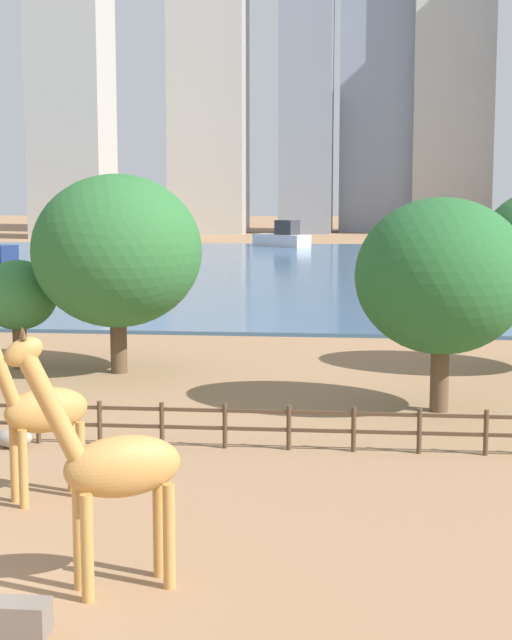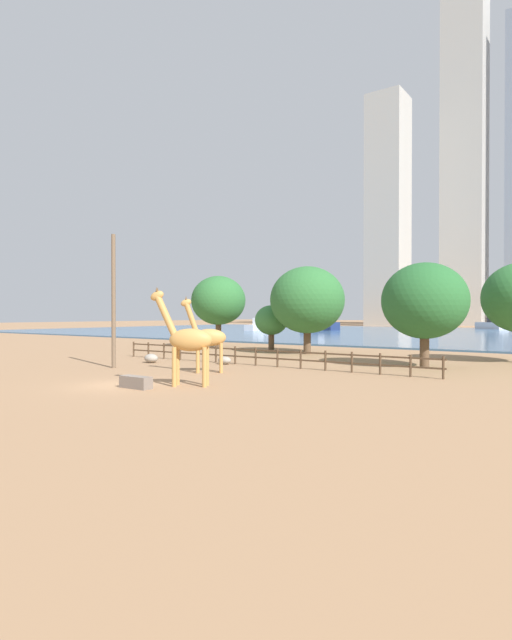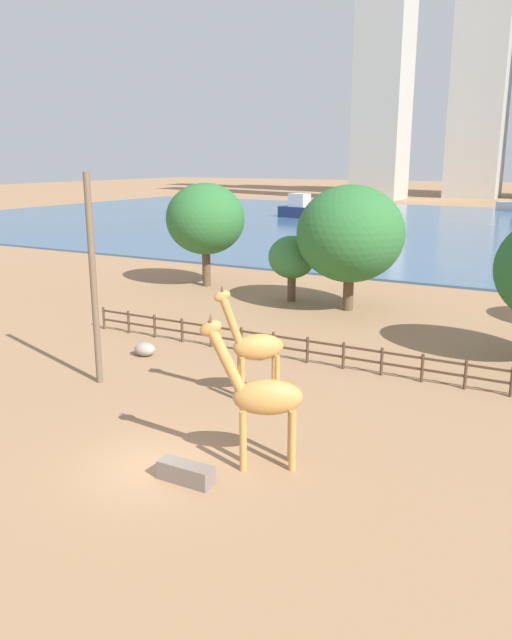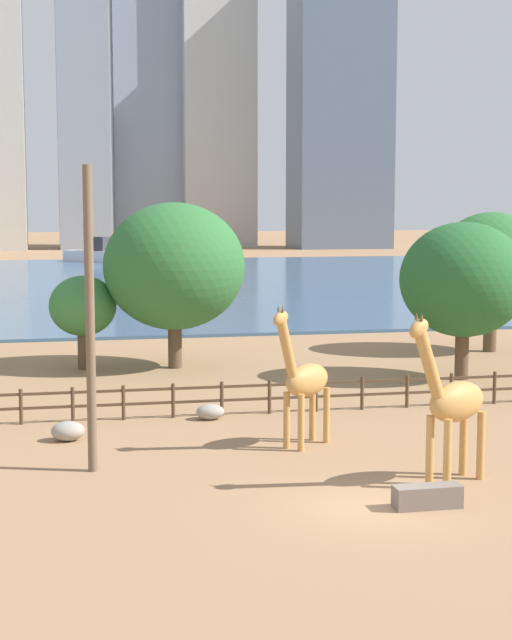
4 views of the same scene
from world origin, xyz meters
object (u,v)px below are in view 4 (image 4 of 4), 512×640
(giraffe_companion, at_px, (453,402))
(boat_tug, at_px, (478,258))
(tree_right_small, at_px, (492,262))
(boulder_by_pole, at_px, (210,412))
(tree_right_tall, at_px, (174,266))
(feeding_trough, at_px, (427,497))
(giraffe_tall, at_px, (304,380))
(tree_left_large, at_px, (83,307))
(boat_sailboat, at_px, (94,253))
(utility_pole, at_px, (90,320))
(boulder_near_fence, at_px, (68,431))
(tree_left_small, at_px, (464,280))

(giraffe_companion, distance_m, boat_tug, 97.05)
(tree_right_small, bearing_deg, boulder_by_pole, -141.84)
(tree_right_tall, bearing_deg, giraffe_companion, -76.28)
(boat_tug, bearing_deg, feeding_trough, 162.26)
(giraffe_tall, xyz_separation_m, boat_tug, (43.77, 83.06, -0.79))
(giraffe_tall, bearing_deg, tree_left_large, -108.58)
(feeding_trough, xyz_separation_m, boat_sailboat, (-4.02, 113.41, 1.07))
(utility_pole, relative_size, tree_right_small, 1.20)
(feeding_trough, height_order, boat_sailboat, boat_sailboat)
(boulder_by_pole, relative_size, boat_tug, 0.12)
(boat_tug, bearing_deg, boulder_near_fence, 154.88)
(tree_right_tall, relative_size, tree_left_small, 1.12)
(giraffe_companion, distance_m, feeding_trough, 3.28)
(boulder_by_pole, distance_m, feeding_trough, 12.37)
(boulder_near_fence, height_order, feeding_trough, boulder_near_fence)
(boulder_by_pole, bearing_deg, boat_sailboat, 90.07)
(utility_pole, bearing_deg, giraffe_tall, 13.26)
(boulder_by_pole, bearing_deg, tree_right_tall, 89.26)
(giraffe_companion, distance_m, boulder_by_pole, 11.31)
(tree_right_small, relative_size, boat_tug, 0.89)
(boulder_by_pole, xyz_separation_m, tree_left_large, (-4.24, 12.52, 2.76))
(boulder_near_fence, height_order, boat_sailboat, boat_sailboat)
(utility_pole, height_order, tree_left_small, utility_pole)
(tree_right_tall, relative_size, tree_right_small, 1.07)
(boat_tug, bearing_deg, tree_left_large, 149.96)
(giraffe_tall, xyz_separation_m, boulder_by_pole, (-2.38, 4.68, -1.93))
(tree_left_small, relative_size, tree_right_small, 0.95)
(feeding_trough, relative_size, boat_tug, 0.21)
(tree_right_tall, height_order, tree_left_small, tree_right_tall)
(boulder_by_pole, xyz_separation_m, boat_sailboat, (-0.12, 101.67, 1.08))
(utility_pole, xyz_separation_m, tree_right_small, (22.18, 20.16, 0.34))
(tree_right_small, distance_m, boat_tug, 70.65)
(boulder_near_fence, xyz_separation_m, tree_right_small, (22.85, 16.15, 4.54))
(giraffe_companion, relative_size, tree_left_small, 0.70)
(tree_left_small, distance_m, boat_sailboat, 96.47)
(tree_right_small, bearing_deg, feeding_trough, -118.20)
(tree_right_small, bearing_deg, tree_left_large, -176.55)
(tree_right_small, bearing_deg, tree_left_small, -122.89)
(boat_sailboat, bearing_deg, giraffe_tall, 128.54)
(boat_tug, bearing_deg, tree_right_small, 163.52)
(giraffe_tall, height_order, feeding_trough, giraffe_tall)
(tree_left_small, xyz_separation_m, boat_tug, (33.54, 72.29, -3.13))
(boulder_by_pole, relative_size, feeding_trough, 0.59)
(utility_pole, bearing_deg, boulder_near_fence, 99.54)
(utility_pole, height_order, feeding_trough, utility_pole)
(tree_left_large, bearing_deg, giraffe_companion, -66.50)
(boulder_near_fence, height_order, tree_right_tall, tree_right_tall)
(tree_right_small, height_order, boat_tug, tree_right_small)
(feeding_trough, bearing_deg, tree_left_small, 63.98)
(utility_pole, height_order, tree_left_large, utility_pole)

